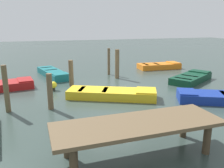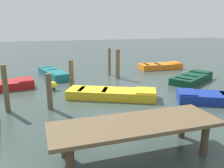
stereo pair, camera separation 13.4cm
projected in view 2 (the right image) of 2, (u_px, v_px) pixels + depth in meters
name	position (u px, v px, depth m)	size (l,w,h in m)	color
ground_plane	(112.00, 90.00, 12.46)	(80.00, 80.00, 0.00)	#33423D
dock_segment	(136.00, 127.00, 6.12)	(4.52, 1.56, 0.95)	brown
rowboat_blue	(217.00, 98.00, 10.54)	(3.68, 2.64, 0.46)	navy
rowboat_red	(0.00, 86.00, 12.60)	(3.60, 1.86, 0.46)	maroon
rowboat_yellow	(112.00, 94.00, 11.14)	(4.28, 2.88, 0.46)	gold
rowboat_orange	(160.00, 66.00, 18.47)	(3.30, 1.48, 0.46)	orange
rowboat_teal	(54.00, 73.00, 15.79)	(1.96, 4.02, 0.46)	#14666B
rowboat_dark_green	(192.00, 78.00, 14.32)	(3.59, 2.90, 0.46)	#0C3823
mooring_piling_mid_right	(109.00, 62.00, 16.13)	(0.18, 0.18, 1.82)	brown
mooring_piling_mid_left	(49.00, 91.00, 9.58)	(0.22, 0.22, 1.50)	brown
mooring_piling_near_right	(6.00, 89.00, 9.24)	(0.20, 0.20, 1.90)	brown
mooring_piling_far_left	(71.00, 73.00, 13.19)	(0.26, 0.26, 1.48)	brown
mooring_piling_near_left	(118.00, 64.00, 15.01)	(0.27, 0.27, 1.87)	brown
marker_buoy	(54.00, 85.00, 12.43)	(0.36, 0.36, 0.48)	#262626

